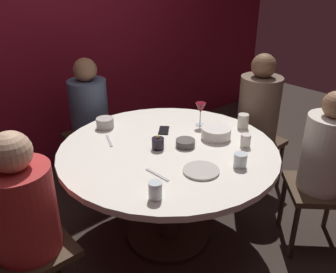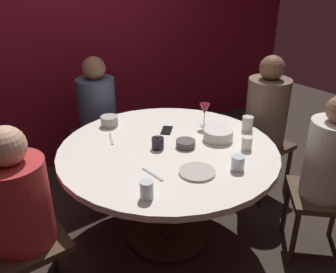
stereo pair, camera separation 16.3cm
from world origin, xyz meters
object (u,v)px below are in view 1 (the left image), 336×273
seated_diner_front_right (326,156)px  cup_center_front (243,121)px  cup_by_right_diner (240,160)px  bowl_serving_large (216,133)px  seated_diner_back (89,109)px  seated_diner_left (23,211)px  bowl_small_white (185,143)px  wine_glass (201,109)px  bowl_salad_center (105,123)px  cell_phone (164,130)px  dinner_plate (201,171)px  cup_near_candle (155,190)px  cup_by_left_diner (246,140)px  candle_holder (158,143)px  dining_table (168,166)px  seated_diner_right (259,110)px

seated_diner_front_right → cup_center_front: (-0.10, 0.59, 0.08)m
cup_by_right_diner → bowl_serving_large: bearing=62.3°
cup_by_right_diner → seated_diner_back: bearing=96.1°
seated_diner_left → bowl_small_white: size_ratio=8.99×
wine_glass → bowl_salad_center: bearing=142.1°
wine_glass → cell_phone: wine_glass is taller
dinner_plate → cell_phone: dinner_plate is taller
seated_diner_left → cup_near_candle: seated_diner_left is taller
cell_phone → cup_by_left_diner: (0.24, -0.54, 0.04)m
candle_holder → cup_near_candle: size_ratio=1.00×
bowl_serving_large → cup_near_candle: (-0.77, -0.27, 0.01)m
bowl_serving_large → bowl_small_white: bearing=169.0°
candle_holder → dining_table: bearing=-29.4°
dining_table → dinner_plate: size_ratio=6.73×
seated_diner_back → seated_diner_front_right: (0.72, -1.73, -0.01)m
wine_glass → cup_by_left_diner: bearing=-93.4°
cell_phone → bowl_serving_large: size_ratio=0.69×
seated_diner_front_right → bowl_small_white: size_ratio=8.98×
seated_diner_back → cup_near_candle: size_ratio=11.91×
seated_diner_back → candle_holder: seated_diner_back is taller
seated_diner_right → bowl_small_white: seated_diner_right is taller
seated_diner_left → cup_by_left_diner: 1.40m
bowl_salad_center → cup_by_right_diner: bearing=-73.9°
dining_table → seated_diner_back: size_ratio=1.25×
seated_diner_front_right → bowl_salad_center: (-0.85, 1.26, 0.07)m
dining_table → cell_phone: bearing=55.0°
seated_diner_right → dinner_plate: (-1.05, -0.35, 0.00)m
seated_diner_right → cell_phone: (-0.84, 0.22, -0.00)m
cell_phone → cup_by_right_diner: 0.68m
cup_by_left_diner → seated_diner_front_right: bearing=-50.5°
seated_diner_front_right → wine_glass: 0.90m
seated_diner_front_right → cell_phone: bearing=-13.7°
dinner_plate → cup_by_left_diner: (0.45, 0.03, 0.04)m
bowl_salad_center → wine_glass: bearing=-37.9°
seated_diner_front_right → cell_phone: size_ratio=8.15×
seated_diner_left → cell_phone: size_ratio=8.15×
seated_diner_front_right → wine_glass: (-0.30, 0.83, 0.16)m
wine_glass → cup_by_right_diner: (-0.26, -0.58, -0.09)m
seated_diner_back → wine_glass: bearing=25.0°
dinner_plate → bowl_serving_large: size_ratio=1.05×
seated_diner_back → cup_by_left_diner: bearing=16.4°
dining_table → seated_diner_front_right: bearing=-45.0°
bowl_serving_large → bowl_salad_center: size_ratio=1.59×
seated_diner_left → bowl_salad_center: 0.99m
seated_diner_left → dinner_plate: (0.91, -0.35, 0.03)m
cup_near_candle → cup_center_front: bearing=13.8°
dinner_plate → bowl_serving_large: 0.47m
dinner_plate → cup_center_front: (0.68, 0.23, 0.04)m
cell_phone → bowl_salad_center: bowl_salad_center is taller
seated_diner_front_right → candle_holder: size_ratio=11.90×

